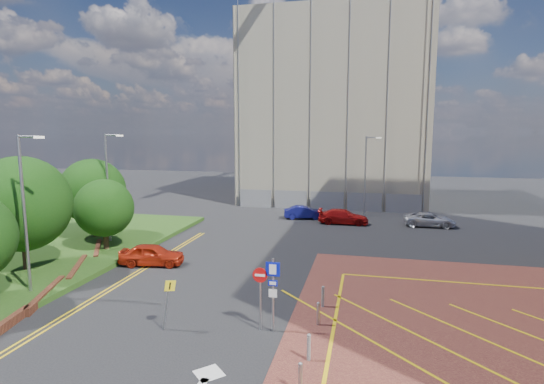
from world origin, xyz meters
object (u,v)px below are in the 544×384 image
(car_silver_back, at_px, (429,220))
(tree_b, at_px, (21,204))
(tree_c, at_px, (104,208))
(tree_d, at_px, (93,191))
(car_red_left, at_px, (152,254))
(sign_cluster, at_px, (268,287))
(lamp_back, at_px, (366,173))
(car_red_back, at_px, (343,217))
(car_blue_back, at_px, (304,212))
(warning_sign, at_px, (168,298))
(lamp_left_far, at_px, (108,183))
(lamp_left_near, at_px, (25,208))

(car_silver_back, bearing_deg, tree_b, 127.49)
(tree_c, xyz_separation_m, car_silver_back, (23.28, 13.93, -2.57))
(tree_d, relative_size, car_red_left, 1.50)
(sign_cluster, bearing_deg, car_silver_back, 67.54)
(lamp_back, relative_size, car_red_back, 1.74)
(tree_b, distance_m, car_silver_back, 31.79)
(lamp_back, distance_m, car_silver_back, 7.94)
(sign_cluster, bearing_deg, tree_c, 146.84)
(lamp_back, height_order, car_blue_back, lamp_back)
(tree_b, height_order, warning_sign, tree_b)
(lamp_left_far, relative_size, car_red_left, 1.98)
(tree_c, distance_m, car_blue_back, 19.08)
(warning_sign, height_order, car_blue_back, warning_sign)
(lamp_left_far, height_order, warning_sign, lamp_left_far)
(tree_b, xyz_separation_m, car_silver_back, (25.28, 18.93, -3.62))
(lamp_left_near, distance_m, car_red_back, 26.13)
(lamp_left_far, xyz_separation_m, sign_cluster, (14.72, -11.02, -2.71))
(sign_cluster, relative_size, car_red_left, 0.79)
(lamp_left_far, bearing_deg, lamp_back, 40.86)
(car_red_back, bearing_deg, warning_sign, 164.89)
(lamp_back, height_order, car_red_back, lamp_back)
(car_red_left, bearing_deg, lamp_back, -44.29)
(lamp_left_near, xyz_separation_m, car_blue_back, (10.67, 22.81, -4.03))
(tree_b, xyz_separation_m, car_red_left, (6.50, 3.17, -3.55))
(car_red_back, bearing_deg, car_silver_back, -86.01)
(tree_c, xyz_separation_m, lamp_left_far, (-0.92, 2.00, 1.47))
(lamp_left_near, xyz_separation_m, sign_cluster, (12.72, -1.02, -2.71))
(sign_cluster, height_order, car_red_left, sign_cluster)
(tree_d, distance_m, car_red_left, 9.47)
(tree_c, height_order, lamp_left_far, lamp_left_far)
(tree_c, relative_size, car_silver_back, 1.10)
(lamp_left_near, height_order, lamp_left_far, same)
(lamp_left_near, bearing_deg, car_red_left, 61.02)
(warning_sign, distance_m, car_red_back, 23.99)
(lamp_left_near, relative_size, car_blue_back, 2.10)
(tree_b, bearing_deg, car_red_back, 46.06)
(tree_c, height_order, tree_d, tree_d)
(tree_b, height_order, lamp_back, lamp_back)
(lamp_left_near, height_order, lamp_back, lamp_left_near)
(car_red_back, bearing_deg, tree_c, 129.84)
(tree_b, distance_m, sign_cluster, 16.46)
(tree_b, bearing_deg, car_red_left, 26.03)
(lamp_left_near, height_order, warning_sign, lamp_left_near)
(sign_cluster, height_order, warning_sign, sign_cluster)
(sign_cluster, relative_size, car_silver_back, 0.72)
(lamp_left_far, xyz_separation_m, car_silver_back, (24.20, 11.93, -4.04))
(tree_b, distance_m, car_red_back, 25.69)
(lamp_back, relative_size, car_blue_back, 2.10)
(tree_c, xyz_separation_m, sign_cluster, (13.80, -9.02, -1.24))
(tree_b, distance_m, car_blue_back, 24.38)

